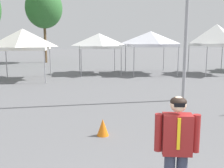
# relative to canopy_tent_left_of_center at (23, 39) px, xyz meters

# --- Properties ---
(canopy_tent_left_of_center) EXTENTS (3.27, 3.27, 3.20)m
(canopy_tent_left_of_center) POSITION_rel_canopy_tent_left_of_center_xyz_m (0.00, 0.00, 0.00)
(canopy_tent_left_of_center) COLOR #9E9EA3
(canopy_tent_left_of_center) RESTS_ON ground
(canopy_tent_behind_left) EXTENTS (3.05, 3.05, 2.99)m
(canopy_tent_behind_left) POSITION_rel_canopy_tent_left_of_center_xyz_m (5.11, 2.33, -0.12)
(canopy_tent_behind_left) COLOR #9E9EA3
(canopy_tent_behind_left) RESTS_ON ground
(canopy_tent_behind_center) EXTENTS (3.48, 3.48, 3.14)m
(canopy_tent_behind_center) POSITION_rel_canopy_tent_left_of_center_xyz_m (8.85, 1.56, 0.03)
(canopy_tent_behind_center) COLOR #9E9EA3
(canopy_tent_behind_center) RESTS_ON ground
(canopy_tent_right_of_center) EXTENTS (3.07, 3.07, 3.65)m
(canopy_tent_right_of_center) POSITION_rel_canopy_tent_left_of_center_xyz_m (13.53, 0.53, 0.30)
(canopy_tent_right_of_center) COLOR #9E9EA3
(canopy_tent_right_of_center) RESTS_ON ground
(person_foreground) EXTENTS (0.63, 0.34, 1.78)m
(person_foreground) POSITION_rel_canopy_tent_left_of_center_xyz_m (3.97, -14.15, -1.52)
(person_foreground) COLOR #33384C
(person_foreground) RESTS_ON ground
(tree_behind_tents_center) EXTENTS (3.91, 3.91, 7.98)m
(tree_behind_tents_center) POSITION_rel_canopy_tent_left_of_center_xyz_m (0.63, 12.71, 3.26)
(tree_behind_tents_center) COLOR brown
(tree_behind_tents_center) RESTS_ON ground
(traffic_cone_lot_center) EXTENTS (0.32, 0.32, 0.46)m
(traffic_cone_lot_center) POSITION_rel_canopy_tent_left_of_center_xyz_m (3.39, -10.78, -2.32)
(traffic_cone_lot_center) COLOR orange
(traffic_cone_lot_center) RESTS_ON ground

